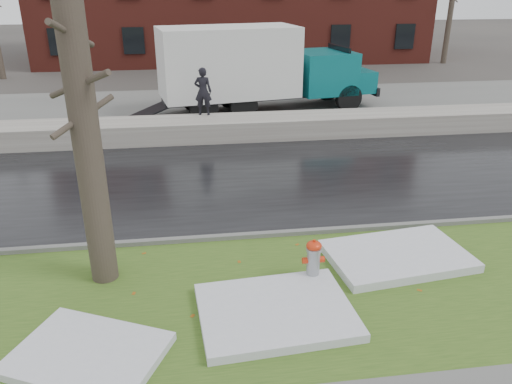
{
  "coord_description": "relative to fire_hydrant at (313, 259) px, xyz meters",
  "views": [
    {
      "loc": [
        -1.44,
        -8.79,
        5.41
      ],
      "look_at": [
        -0.05,
        1.32,
        1.0
      ],
      "focal_mm": 35.0,
      "sensor_mm": 36.0,
      "label": 1
    }
  ],
  "objects": [
    {
      "name": "snowbank",
      "position": [
        -0.74,
        9.58,
        -0.14
      ],
      "size": [
        60.0,
        1.6,
        0.75
      ],
      "primitive_type": "cube",
      "color": "#A6A398",
      "rests_on": "ground"
    },
    {
      "name": "worker",
      "position": [
        -1.64,
        10.18,
        1.1
      ],
      "size": [
        0.7,
        0.53,
        1.72
      ],
      "primitive_type": "imported",
      "rotation": [
        0.0,
        0.0,
        2.94
      ],
      "color": "black",
      "rests_on": "snowbank"
    },
    {
      "name": "parking_lot",
      "position": [
        -0.74,
        13.88,
        -0.5
      ],
      "size": [
        60.0,
        9.0,
        0.03
      ],
      "primitive_type": "cube",
      "color": "slate",
      "rests_on": "ground"
    },
    {
      "name": "snow_patch_side",
      "position": [
        1.92,
        0.51,
        -0.38
      ],
      "size": [
        3.0,
        2.13,
        0.18
      ],
      "primitive_type": "cube",
      "rotation": [
        0.0,
        0.0,
        0.12
      ],
      "color": "silver",
      "rests_on": "verge"
    },
    {
      "name": "verge",
      "position": [
        -0.74,
        -0.37,
        -0.49
      ],
      "size": [
        60.0,
        4.5,
        0.04
      ],
      "primitive_type": "cube",
      "color": "#33511B",
      "rests_on": "ground"
    },
    {
      "name": "curb",
      "position": [
        -0.74,
        1.88,
        -0.44
      ],
      "size": [
        60.0,
        0.15,
        0.14
      ],
      "primitive_type": "cube",
      "color": "slate",
      "rests_on": "ground"
    },
    {
      "name": "bg_tree_center",
      "position": [
        -6.74,
        26.88,
        2.82
      ],
      "size": [
        1.4,
        1.62,
        6.5
      ],
      "color": "brown",
      "rests_on": "ground"
    },
    {
      "name": "snow_patch_far",
      "position": [
        -3.91,
        -1.62,
        -0.4
      ],
      "size": [
        2.67,
        2.38,
        0.14
      ],
      "primitive_type": "cube",
      "rotation": [
        0.0,
        0.0,
        -0.44
      ],
      "color": "silver",
      "rests_on": "verge"
    },
    {
      "name": "ground",
      "position": [
        -0.74,
        0.88,
        -0.51
      ],
      "size": [
        120.0,
        120.0,
        0.0
      ],
      "primitive_type": "plane",
      "color": "#47423D",
      "rests_on": "ground"
    },
    {
      "name": "bg_tree_right",
      "position": [
        15.26,
        24.88,
        2.82
      ],
      "size": [
        1.4,
        1.62,
        6.5
      ],
      "color": "brown",
      "rests_on": "ground"
    },
    {
      "name": "snow_patch_near",
      "position": [
        -0.88,
        -0.97,
        -0.39
      ],
      "size": [
        2.74,
        2.18,
        0.16
      ],
      "primitive_type": "cube",
      "rotation": [
        0.0,
        0.0,
        0.07
      ],
      "color": "silver",
      "rests_on": "verge"
    },
    {
      "name": "tree",
      "position": [
        -3.96,
        0.67,
        2.66
      ],
      "size": [
        1.25,
        1.35,
        6.23
      ],
      "rotation": [
        0.0,
        0.0,
        0.44
      ],
      "color": "brown",
      "rests_on": "verge"
    },
    {
      "name": "fire_hydrant",
      "position": [
        0.0,
        0.0,
        0.0
      ],
      "size": [
        0.43,
        0.36,
        0.89
      ],
      "rotation": [
        0.0,
        0.0,
        0.0
      ],
      "color": "#94989B",
      "rests_on": "verge"
    },
    {
      "name": "box_truck",
      "position": [
        0.68,
        13.29,
        1.39
      ],
      "size": [
        10.9,
        4.02,
        3.59
      ],
      "rotation": [
        0.0,
        0.0,
        0.18
      ],
      "color": "black",
      "rests_on": "ground"
    },
    {
      "name": "road",
      "position": [
        -0.74,
        5.38,
        -0.5
      ],
      "size": [
        60.0,
        7.0,
        0.03
      ],
      "primitive_type": "cube",
      "color": "black",
      "rests_on": "ground"
    }
  ]
}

